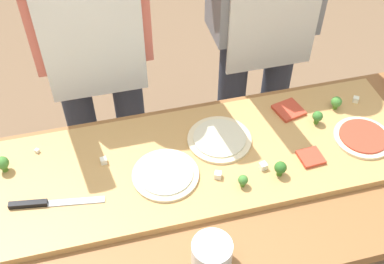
{
  "coord_description": "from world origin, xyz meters",
  "views": [
    {
      "loc": [
        -0.27,
        -0.87,
        1.94
      ],
      "look_at": [
        -0.02,
        0.11,
        0.89
      ],
      "focal_mm": 44.69,
      "sensor_mm": 36.0,
      "label": 1
    }
  ],
  "objects_px": {
    "chefs_knife": "(43,203)",
    "cheese_crumble_d": "(104,161)",
    "pizza_whole_cheese_artichoke": "(219,139)",
    "broccoli_floret_center_right": "(317,117)",
    "cheese_crumble_a": "(218,175)",
    "cheese_crumble_b": "(356,99)",
    "broccoli_floret_back_right": "(336,102)",
    "cheese_crumble_f": "(37,151)",
    "broccoli_floret_front_right": "(243,180)",
    "pizza_whole_white_garlic": "(165,174)",
    "pizza_slice_far_left": "(289,110)",
    "pizza_slice_far_right": "(311,157)",
    "broccoli_floret_back_left": "(280,168)",
    "prep_table": "(207,203)",
    "cheese_crumble_e": "(263,166)",
    "pizza_whole_tomato_red": "(363,137)",
    "flour_cup": "(212,255)",
    "cook_right": "(265,6)",
    "broccoli_floret_front_mid": "(2,163)",
    "cook_left": "(91,30)"
  },
  "relations": [
    {
      "from": "chefs_knife",
      "to": "cheese_crumble_d",
      "type": "relative_size",
      "value": 14.04
    },
    {
      "from": "pizza_whole_cheese_artichoke",
      "to": "broccoli_floret_center_right",
      "type": "relative_size",
      "value": 4.22
    },
    {
      "from": "cheese_crumble_a",
      "to": "cheese_crumble_b",
      "type": "relative_size",
      "value": 1.07
    },
    {
      "from": "broccoli_floret_back_right",
      "to": "cheese_crumble_a",
      "type": "distance_m",
      "value": 0.52
    },
    {
      "from": "chefs_knife",
      "to": "cheese_crumble_f",
      "type": "distance_m",
      "value": 0.21
    },
    {
      "from": "chefs_knife",
      "to": "broccoli_floret_front_right",
      "type": "relative_size",
      "value": 6.42
    },
    {
      "from": "pizza_whole_white_garlic",
      "to": "pizza_slice_far_left",
      "type": "xyz_separation_m",
      "value": [
        0.47,
        0.18,
        -0.0
      ]
    },
    {
      "from": "pizza_whole_white_garlic",
      "to": "broccoli_floret_front_right",
      "type": "bearing_deg",
      "value": -23.37
    },
    {
      "from": "pizza_slice_far_right",
      "to": "broccoli_floret_back_left",
      "type": "xyz_separation_m",
      "value": [
        -0.12,
        -0.04,
        0.03
      ]
    },
    {
      "from": "prep_table",
      "to": "cheese_crumble_e",
      "type": "relative_size",
      "value": 82.63
    },
    {
      "from": "broccoli_floret_front_right",
      "to": "cheese_crumble_b",
      "type": "relative_size",
      "value": 2.21
    },
    {
      "from": "pizza_slice_far_right",
      "to": "broccoli_floret_center_right",
      "type": "xyz_separation_m",
      "value": [
        0.08,
        0.14,
        0.02
      ]
    },
    {
      "from": "pizza_whole_white_garlic",
      "to": "cheese_crumble_b",
      "type": "bearing_deg",
      "value": 12.92
    },
    {
      "from": "pizza_slice_far_right",
      "to": "pizza_whole_tomato_red",
      "type": "bearing_deg",
      "value": 10.78
    },
    {
      "from": "chefs_knife",
      "to": "prep_table",
      "type": "bearing_deg",
      "value": -2.34
    },
    {
      "from": "pizza_whole_white_garlic",
      "to": "cheese_crumble_d",
      "type": "bearing_deg",
      "value": 150.79
    },
    {
      "from": "broccoli_floret_center_right",
      "to": "broccoli_floret_back_left",
      "type": "bearing_deg",
      "value": -138.56
    },
    {
      "from": "pizza_whole_cheese_artichoke",
      "to": "cheese_crumble_a",
      "type": "height_order",
      "value": "cheese_crumble_a"
    },
    {
      "from": "broccoli_floret_center_right",
      "to": "flour_cup",
      "type": "relative_size",
      "value": 0.46
    },
    {
      "from": "pizza_slice_far_right",
      "to": "cheese_crumble_e",
      "type": "height_order",
      "value": "cheese_crumble_e"
    },
    {
      "from": "broccoli_floret_center_right",
      "to": "cook_right",
      "type": "relative_size",
      "value": 0.03
    },
    {
      "from": "chefs_knife",
      "to": "cook_right",
      "type": "height_order",
      "value": "cook_right"
    },
    {
      "from": "cheese_crumble_e",
      "to": "flour_cup",
      "type": "xyz_separation_m",
      "value": [
        -0.24,
        -0.26,
        0.0
      ]
    },
    {
      "from": "cheese_crumble_f",
      "to": "prep_table",
      "type": "bearing_deg",
      "value": -25.05
    },
    {
      "from": "chefs_knife",
      "to": "cook_right",
      "type": "xyz_separation_m",
      "value": [
        0.86,
        0.56,
        0.19
      ]
    },
    {
      "from": "pizza_slice_far_right",
      "to": "cheese_crumble_d",
      "type": "distance_m",
      "value": 0.65
    },
    {
      "from": "cheese_crumble_a",
      "to": "broccoli_floret_front_right",
      "type": "bearing_deg",
      "value": -38.17
    },
    {
      "from": "chefs_knife",
      "to": "broccoli_floret_back_right",
      "type": "distance_m",
      "value": 1.02
    },
    {
      "from": "cheese_crumble_e",
      "to": "broccoli_floret_front_mid",
      "type": "bearing_deg",
      "value": 166.39
    },
    {
      "from": "cheese_crumble_e",
      "to": "pizza_whole_cheese_artichoke",
      "type": "bearing_deg",
      "value": 123.65
    },
    {
      "from": "broccoli_floret_back_right",
      "to": "prep_table",
      "type": "bearing_deg",
      "value": -159.79
    },
    {
      "from": "pizza_slice_far_right",
      "to": "flour_cup",
      "type": "distance_m",
      "value": 0.47
    },
    {
      "from": "pizza_slice_far_left",
      "to": "broccoli_floret_front_right",
      "type": "xyz_separation_m",
      "value": [
        -0.26,
        -0.27,
        0.02
      ]
    },
    {
      "from": "cook_left",
      "to": "cheese_crumble_f",
      "type": "bearing_deg",
      "value": -124.31
    },
    {
      "from": "cook_left",
      "to": "cheese_crumble_b",
      "type": "bearing_deg",
      "value": -23.25
    },
    {
      "from": "pizza_slice_far_right",
      "to": "broccoli_floret_front_mid",
      "type": "distance_m",
      "value": 0.95
    },
    {
      "from": "broccoli_floret_front_mid",
      "to": "cheese_crumble_a",
      "type": "distance_m",
      "value": 0.66
    },
    {
      "from": "prep_table",
      "to": "broccoli_floret_back_right",
      "type": "bearing_deg",
      "value": 20.21
    },
    {
      "from": "prep_table",
      "to": "chefs_knife",
      "type": "bearing_deg",
      "value": 177.66
    },
    {
      "from": "broccoli_floret_front_right",
      "to": "cheese_crumble_e",
      "type": "bearing_deg",
      "value": 30.38
    },
    {
      "from": "pizza_slice_far_left",
      "to": "cook_right",
      "type": "bearing_deg",
      "value": 86.31
    },
    {
      "from": "pizza_whole_cheese_artichoke",
      "to": "broccoli_floret_center_right",
      "type": "bearing_deg",
      "value": -0.36
    },
    {
      "from": "pizza_slice_far_left",
      "to": "broccoli_floret_center_right",
      "type": "xyz_separation_m",
      "value": [
        0.07,
        -0.08,
        0.02
      ]
    },
    {
      "from": "prep_table",
      "to": "broccoli_floret_front_right",
      "type": "relative_size",
      "value": 41.13
    },
    {
      "from": "broccoli_floret_back_left",
      "to": "cheese_crumble_b",
      "type": "distance_m",
      "value": 0.46
    },
    {
      "from": "broccoli_floret_front_mid",
      "to": "cook_left",
      "type": "bearing_deg",
      "value": 49.98
    },
    {
      "from": "pizza_slice_far_right",
      "to": "broccoli_floret_center_right",
      "type": "bearing_deg",
      "value": 59.73
    },
    {
      "from": "chefs_knife",
      "to": "pizza_slice_far_right",
      "type": "distance_m",
      "value": 0.82
    },
    {
      "from": "broccoli_floret_back_right",
      "to": "flour_cup",
      "type": "xyz_separation_m",
      "value": [
        -0.58,
        -0.45,
        -0.02
      ]
    },
    {
      "from": "cheese_crumble_d",
      "to": "pizza_whole_white_garlic",
      "type": "bearing_deg",
      "value": -29.21
    }
  ]
}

